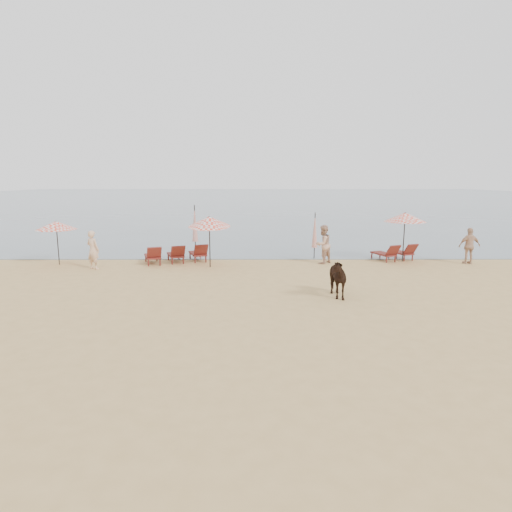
{
  "coord_description": "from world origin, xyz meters",
  "views": [
    {
      "loc": [
        -0.05,
        -11.1,
        4.04
      ],
      "look_at": [
        0.0,
        5.0,
        1.1
      ],
      "focal_mm": 30.0,
      "sensor_mm": 36.0,
      "label": 1
    }
  ],
  "objects_px": {
    "lounger_cluster_left": "(176,254)",
    "umbrella_closed_right": "(315,230)",
    "lounger_cluster_right": "(395,252)",
    "cow": "(334,277)",
    "beachgoer_right_a": "(323,244)",
    "beachgoer_left": "(93,250)",
    "umbrella_open_left_b": "(209,221)",
    "umbrella_open_left_a": "(56,225)",
    "beachgoer_right_b": "(469,246)",
    "umbrella_closed_left": "(195,224)",
    "umbrella_open_right": "(405,217)"
  },
  "relations": [
    {
      "from": "lounger_cluster_left",
      "to": "umbrella_closed_right",
      "type": "xyz_separation_m",
      "value": [
        6.83,
        1.09,
        1.01
      ]
    },
    {
      "from": "lounger_cluster_right",
      "to": "lounger_cluster_left",
      "type": "bearing_deg",
      "value": 162.26
    },
    {
      "from": "lounger_cluster_right",
      "to": "cow",
      "type": "xyz_separation_m",
      "value": [
        -4.24,
        -6.57,
        0.27
      ]
    },
    {
      "from": "beachgoer_right_a",
      "to": "beachgoer_left",
      "type": "bearing_deg",
      "value": -33.14
    },
    {
      "from": "umbrella_open_left_b",
      "to": "beachgoer_right_a",
      "type": "distance_m",
      "value": 5.52
    },
    {
      "from": "lounger_cluster_left",
      "to": "cow",
      "type": "bearing_deg",
      "value": -62.39
    },
    {
      "from": "umbrella_open_left_a",
      "to": "beachgoer_right_b",
      "type": "bearing_deg",
      "value": 16.29
    },
    {
      "from": "umbrella_open_left_a",
      "to": "beachgoer_left",
      "type": "height_order",
      "value": "umbrella_open_left_a"
    },
    {
      "from": "beachgoer_right_a",
      "to": "umbrella_open_left_b",
      "type": "bearing_deg",
      "value": -30.83
    },
    {
      "from": "umbrella_open_left_a",
      "to": "umbrella_closed_left",
      "type": "bearing_deg",
      "value": 43.65
    },
    {
      "from": "umbrella_open_left_a",
      "to": "cow",
      "type": "xyz_separation_m",
      "value": [
        12.0,
        -5.57,
        -1.18
      ]
    },
    {
      "from": "umbrella_open_right",
      "to": "cow",
      "type": "xyz_separation_m",
      "value": [
        -4.55,
        -6.31,
        -1.49
      ]
    },
    {
      "from": "umbrella_open_left_a",
      "to": "umbrella_open_left_b",
      "type": "distance_m",
      "value": 7.24
    },
    {
      "from": "umbrella_open_right",
      "to": "lounger_cluster_left",
      "type": "bearing_deg",
      "value": -164.37
    },
    {
      "from": "lounger_cluster_left",
      "to": "lounger_cluster_right",
      "type": "bearing_deg",
      "value": -16.76
    },
    {
      "from": "umbrella_open_left_b",
      "to": "beachgoer_right_a",
      "type": "bearing_deg",
      "value": -3.17
    },
    {
      "from": "beachgoer_left",
      "to": "umbrella_open_right",
      "type": "bearing_deg",
      "value": -147.53
    },
    {
      "from": "beachgoer_right_b",
      "to": "umbrella_open_left_a",
      "type": "bearing_deg",
      "value": -1.33
    },
    {
      "from": "beachgoer_right_a",
      "to": "umbrella_closed_right",
      "type": "bearing_deg",
      "value": -119.33
    },
    {
      "from": "beachgoer_right_b",
      "to": "umbrella_open_right",
      "type": "bearing_deg",
      "value": -13.1
    },
    {
      "from": "umbrella_open_right",
      "to": "beachgoer_right_b",
      "type": "relative_size",
      "value": 1.4
    },
    {
      "from": "lounger_cluster_left",
      "to": "beachgoer_right_a",
      "type": "distance_m",
      "value": 7.08
    },
    {
      "from": "lounger_cluster_left",
      "to": "beachgoer_left",
      "type": "xyz_separation_m",
      "value": [
        -3.46,
        -1.42,
        0.44
      ]
    },
    {
      "from": "lounger_cluster_right",
      "to": "umbrella_open_left_a",
      "type": "height_order",
      "value": "umbrella_open_left_a"
    },
    {
      "from": "lounger_cluster_left",
      "to": "beachgoer_left",
      "type": "relative_size",
      "value": 1.86
    },
    {
      "from": "lounger_cluster_right",
      "to": "umbrella_closed_left",
      "type": "bearing_deg",
      "value": 147.23
    },
    {
      "from": "umbrella_closed_right",
      "to": "beachgoer_right_b",
      "type": "relative_size",
      "value": 1.35
    },
    {
      "from": "umbrella_open_left_a",
      "to": "cow",
      "type": "bearing_deg",
      "value": -9.05
    },
    {
      "from": "umbrella_closed_left",
      "to": "beachgoer_right_a",
      "type": "xyz_separation_m",
      "value": [
        6.51,
        -2.9,
        -0.69
      ]
    },
    {
      "from": "umbrella_open_left_b",
      "to": "umbrella_closed_left",
      "type": "distance_m",
      "value": 3.97
    },
    {
      "from": "umbrella_closed_right",
      "to": "umbrella_closed_left",
      "type": "bearing_deg",
      "value": 165.28
    },
    {
      "from": "cow",
      "to": "beachgoer_left",
      "type": "xyz_separation_m",
      "value": [
        -9.99,
        4.59,
        0.19
      ]
    },
    {
      "from": "umbrella_closed_left",
      "to": "umbrella_closed_right",
      "type": "bearing_deg",
      "value": -14.72
    },
    {
      "from": "umbrella_open_left_a",
      "to": "umbrella_closed_left",
      "type": "height_order",
      "value": "umbrella_closed_left"
    },
    {
      "from": "lounger_cluster_left",
      "to": "umbrella_open_left_b",
      "type": "relative_size",
      "value": 1.33
    },
    {
      "from": "beachgoer_left",
      "to": "beachgoer_right_b",
      "type": "bearing_deg",
      "value": -150.58
    },
    {
      "from": "umbrella_open_left_a",
      "to": "beachgoer_right_a",
      "type": "bearing_deg",
      "value": 17.12
    },
    {
      "from": "lounger_cluster_right",
      "to": "umbrella_open_right",
      "type": "xyz_separation_m",
      "value": [
        0.31,
        -0.26,
        1.76
      ]
    },
    {
      "from": "umbrella_closed_right",
      "to": "beachgoer_right_b",
      "type": "xyz_separation_m",
      "value": [
        7.19,
        -1.37,
        -0.58
      ]
    },
    {
      "from": "umbrella_closed_right",
      "to": "beachgoer_left",
      "type": "xyz_separation_m",
      "value": [
        -10.29,
        -2.51,
        -0.57
      ]
    },
    {
      "from": "beachgoer_right_a",
      "to": "umbrella_open_right",
      "type": "bearing_deg",
      "value": 146.62
    },
    {
      "from": "umbrella_closed_right",
      "to": "cow",
      "type": "bearing_deg",
      "value": -92.43
    },
    {
      "from": "umbrella_open_left_b",
      "to": "umbrella_closed_right",
      "type": "distance_m",
      "value": 5.55
    },
    {
      "from": "umbrella_open_left_b",
      "to": "umbrella_closed_left",
      "type": "height_order",
      "value": "umbrella_closed_left"
    },
    {
      "from": "umbrella_open_right",
      "to": "beachgoer_right_b",
      "type": "xyz_separation_m",
      "value": [
        2.94,
        -0.59,
        -1.31
      ]
    },
    {
      "from": "umbrella_open_left_a",
      "to": "cow",
      "type": "relative_size",
      "value": 1.28
    },
    {
      "from": "lounger_cluster_left",
      "to": "beachgoer_right_b",
      "type": "relative_size",
      "value": 1.87
    },
    {
      "from": "umbrella_closed_left",
      "to": "beachgoer_right_a",
      "type": "relative_size",
      "value": 1.42
    },
    {
      "from": "umbrella_open_left_a",
      "to": "umbrella_open_left_b",
      "type": "bearing_deg",
      "value": 11.28
    },
    {
      "from": "lounger_cluster_right",
      "to": "beachgoer_left",
      "type": "relative_size",
      "value": 1.22
    }
  ]
}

